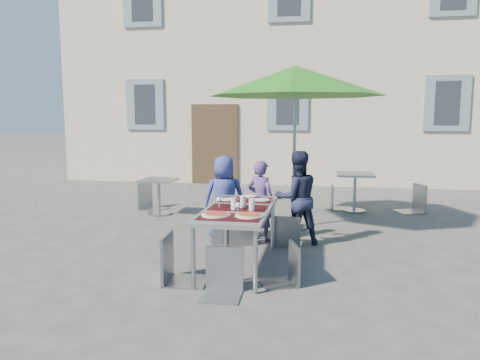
% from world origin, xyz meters
% --- Properties ---
extents(ground, '(90.00, 90.00, 0.00)m').
position_xyz_m(ground, '(0.00, 0.00, 0.00)').
color(ground, '#414143').
rests_on(ground, ground).
extents(building, '(13.60, 8.20, 11.10)m').
position_xyz_m(building, '(-0.00, 11.50, 4.85)').
color(building, '#B9AD95').
rests_on(building, ground).
extents(dining_table, '(0.80, 1.85, 0.76)m').
position_xyz_m(dining_table, '(-0.07, 0.44, 0.70)').
color(dining_table, '#434347').
rests_on(dining_table, ground).
extents(pizza_near_left, '(0.33, 0.33, 0.03)m').
position_xyz_m(pizza_near_left, '(-0.24, -0.06, 0.77)').
color(pizza_near_left, white).
rests_on(pizza_near_left, dining_table).
extents(pizza_near_right, '(0.33, 0.33, 0.03)m').
position_xyz_m(pizza_near_right, '(0.14, -0.04, 0.77)').
color(pizza_near_right, white).
rests_on(pizza_near_right, dining_table).
extents(glassware, '(0.50, 0.42, 0.15)m').
position_xyz_m(glassware, '(-0.03, 0.33, 0.83)').
color(glassware, silver).
rests_on(glassware, dining_table).
extents(place_settings, '(0.72, 0.50, 0.01)m').
position_xyz_m(place_settings, '(-0.07, 1.06, 0.76)').
color(place_settings, white).
rests_on(place_settings, dining_table).
extents(child_0, '(0.72, 0.57, 1.30)m').
position_xyz_m(child_0, '(-0.51, 1.67, 0.65)').
color(child_0, navy).
rests_on(child_0, ground).
extents(child_1, '(0.53, 0.45, 1.22)m').
position_xyz_m(child_1, '(0.04, 1.74, 0.61)').
color(child_1, '#513976').
rests_on(child_1, ground).
extents(child_2, '(0.77, 0.61, 1.38)m').
position_xyz_m(child_2, '(0.59, 1.62, 0.69)').
color(child_2, '#1A2039').
rests_on(child_2, ground).
extents(chair_0, '(0.52, 0.52, 0.88)m').
position_xyz_m(chair_0, '(-0.47, 1.46, 0.51)').
color(chair_0, '#92979D').
rests_on(chair_0, ground).
extents(chair_1, '(0.48, 0.48, 0.85)m').
position_xyz_m(chair_1, '(-0.22, 1.45, 0.49)').
color(chair_1, gray).
rests_on(chair_1, ground).
extents(chair_2, '(0.42, 0.42, 0.87)m').
position_xyz_m(chair_2, '(0.47, 1.48, 0.51)').
color(chair_2, gray).
rests_on(chair_2, ground).
extents(chair_3, '(0.50, 0.50, 1.05)m').
position_xyz_m(chair_3, '(-0.67, -0.22, 0.62)').
color(chair_3, gray).
rests_on(chair_3, ground).
extents(chair_4, '(0.50, 0.49, 0.87)m').
position_xyz_m(chair_4, '(0.57, -0.05, 0.50)').
color(chair_4, gray).
rests_on(chair_4, ground).
extents(chair_5, '(0.42, 0.43, 0.93)m').
position_xyz_m(chair_5, '(-0.07, -0.48, 0.54)').
color(chair_5, gray).
rests_on(chair_5, ground).
extents(patio_umbrella, '(2.91, 2.91, 2.69)m').
position_xyz_m(patio_umbrella, '(0.48, 2.66, 2.43)').
color(patio_umbrella, '#93969A').
rests_on(patio_umbrella, ground).
extents(cafe_table_0, '(0.64, 0.64, 0.69)m').
position_xyz_m(cafe_table_0, '(-2.12, 3.25, 0.45)').
color(cafe_table_0, '#93969A').
rests_on(cafe_table_0, ground).
extents(bg_chair_l_0, '(0.57, 0.57, 1.02)m').
position_xyz_m(bg_chair_l_0, '(-2.51, 3.75, 0.60)').
color(bg_chair_l_0, gray).
rests_on(bg_chair_l_0, ground).
extents(bg_chair_r_0, '(0.45, 0.45, 0.84)m').
position_xyz_m(bg_chair_r_0, '(-0.95, 3.52, 0.49)').
color(bg_chair_r_0, gray).
rests_on(bg_chair_r_0, ground).
extents(cafe_table_1, '(0.72, 0.72, 0.77)m').
position_xyz_m(cafe_table_1, '(1.58, 4.16, 0.53)').
color(cafe_table_1, '#93969A').
rests_on(cafe_table_1, ground).
extents(bg_chair_l_1, '(0.44, 0.43, 0.93)m').
position_xyz_m(bg_chair_l_1, '(1.25, 4.42, 0.54)').
color(bg_chair_l_1, '#90979B').
rests_on(bg_chair_l_1, ground).
extents(bg_chair_r_1, '(0.60, 0.60, 1.05)m').
position_xyz_m(bg_chair_r_1, '(2.75, 4.36, 0.62)').
color(bg_chair_r_1, gray).
rests_on(bg_chair_r_1, ground).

